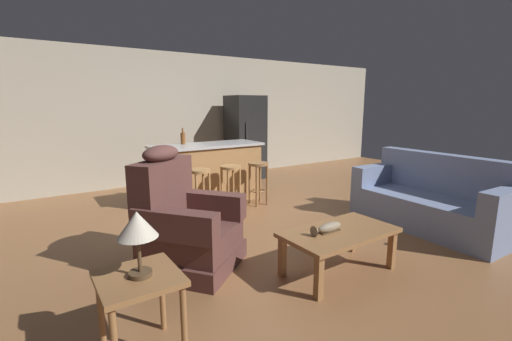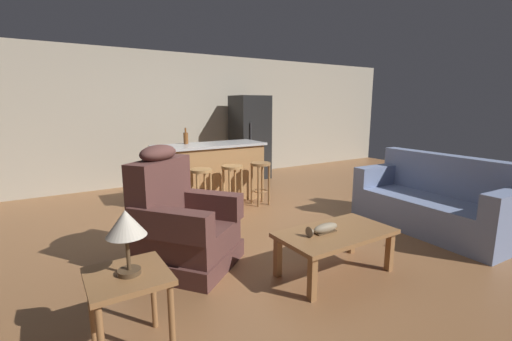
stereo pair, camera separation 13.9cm
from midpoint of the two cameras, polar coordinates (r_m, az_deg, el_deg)
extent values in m
plane|color=brown|center=(4.67, 0.41, -8.85)|extent=(12.00, 12.00, 0.00)
cube|color=#A89E89|center=(7.23, -13.19, 8.47)|extent=(12.00, 0.05, 2.60)
cube|color=olive|center=(3.35, 14.30, -10.11)|extent=(1.10, 0.60, 0.04)
cube|color=olive|center=(2.96, 10.75, -17.33)|extent=(0.06, 0.06, 0.38)
cube|color=olive|center=(3.64, 22.41, -12.40)|extent=(0.06, 0.06, 0.38)
cube|color=olive|center=(3.29, 4.89, -14.16)|extent=(0.06, 0.06, 0.38)
cube|color=olive|center=(3.91, 16.62, -10.37)|extent=(0.06, 0.06, 0.38)
cube|color=#4C3823|center=(3.28, 12.71, -9.97)|extent=(0.22, 0.07, 0.01)
ellipsoid|color=gray|center=(3.27, 12.74, -9.33)|extent=(0.28, 0.09, 0.09)
cone|color=gray|center=(3.16, 10.51, -9.98)|extent=(0.06, 0.10, 0.10)
cube|color=#707FA3|center=(5.00, 27.72, -7.60)|extent=(0.92, 1.93, 0.20)
cube|color=#707FA3|center=(4.94, 27.93, -5.28)|extent=(0.92, 1.93, 0.22)
cube|color=#707FA3|center=(5.13, 30.23, -0.68)|extent=(0.28, 1.91, 0.52)
cube|color=#707FA3|center=(4.51, 37.35, -4.46)|extent=(0.85, 0.23, 0.28)
cube|color=#707FA3|center=(5.36, 20.53, -0.72)|extent=(0.85, 0.23, 0.28)
cube|color=brown|center=(3.56, -9.92, -14.02)|extent=(1.18, 1.18, 0.18)
cube|color=brown|center=(3.48, -10.04, -10.88)|extent=(1.09, 1.09, 0.24)
cube|color=brown|center=(3.50, -14.57, -3.37)|extent=(0.74, 0.66, 0.64)
ellipsoid|color=brown|center=(3.42, -14.88, 2.81)|extent=(0.53, 0.49, 0.16)
cube|color=brown|center=(3.66, -7.34, -5.53)|extent=(0.63, 0.74, 0.26)
cube|color=brown|center=(3.12, -12.90, -8.71)|extent=(0.63, 0.74, 0.26)
cube|color=olive|center=(2.32, -18.96, -16.35)|extent=(0.48, 0.48, 0.04)
cylinder|color=olive|center=(2.35, -12.06, -23.65)|extent=(0.04, 0.04, 0.52)
cylinder|color=olive|center=(2.61, -24.21, -20.60)|extent=(0.04, 0.04, 0.52)
cylinder|color=olive|center=(2.67, -15.21, -19.16)|extent=(0.04, 0.04, 0.52)
cylinder|color=#4C3823|center=(2.30, -18.68, -15.70)|extent=(0.14, 0.14, 0.03)
cylinder|color=#4C3823|center=(2.25, -18.88, -12.84)|extent=(0.02, 0.02, 0.22)
cone|color=beige|center=(2.18, -19.19, -8.26)|extent=(0.24, 0.24, 0.16)
cube|color=#9E7042|center=(5.69, -6.93, -0.53)|extent=(1.71, 0.63, 0.91)
cube|color=#B2B2B2|center=(5.61, -7.04, 4.23)|extent=(1.80, 0.70, 0.04)
cylinder|color=#A87A47|center=(4.91, -8.39, 0.03)|extent=(0.32, 0.32, 0.04)
torus|color=#A87A47|center=(5.01, -8.25, -4.92)|extent=(0.23, 0.23, 0.02)
cylinder|color=#A87A47|center=(4.86, -8.88, -4.22)|extent=(0.04, 0.04, 0.64)
cylinder|color=#A87A47|center=(4.94, -6.75, -3.92)|extent=(0.04, 0.04, 0.64)
cylinder|color=#A87A47|center=(5.04, -9.79, -3.70)|extent=(0.04, 0.04, 0.64)
cylinder|color=#A87A47|center=(5.11, -7.72, -3.42)|extent=(0.04, 0.04, 0.64)
cylinder|color=#A87A47|center=(5.13, -3.23, 0.60)|extent=(0.32, 0.32, 0.04)
torus|color=#A87A47|center=(5.23, -3.18, -4.15)|extent=(0.23, 0.23, 0.02)
cylinder|color=#A87A47|center=(5.07, -3.63, -3.46)|extent=(0.04, 0.04, 0.64)
cylinder|color=#A87A47|center=(5.17, -1.68, -3.17)|extent=(0.04, 0.04, 0.64)
cylinder|color=#A87A47|center=(5.24, -4.68, -2.99)|extent=(0.04, 0.04, 0.64)
cylinder|color=#A87A47|center=(5.33, -2.77, -2.72)|extent=(0.04, 0.04, 0.64)
cylinder|color=olive|center=(5.39, 1.48, 1.12)|extent=(0.32, 0.32, 0.04)
torus|color=olive|center=(5.48, 1.45, -3.41)|extent=(0.23, 0.23, 0.02)
cylinder|color=olive|center=(5.32, 1.16, -2.74)|extent=(0.04, 0.04, 0.64)
cylinder|color=olive|center=(5.43, 2.92, -2.47)|extent=(0.04, 0.04, 0.64)
cylinder|color=olive|center=(5.49, 0.01, -2.32)|extent=(0.04, 0.04, 0.64)
cylinder|color=olive|center=(5.59, 1.74, -2.07)|extent=(0.04, 0.04, 0.64)
cube|color=black|center=(7.38, -0.49, 5.53)|extent=(0.70, 0.66, 1.76)
cylinder|color=#333338|center=(6.97, -0.32, 5.94)|extent=(0.02, 0.02, 0.50)
cylinder|color=brown|center=(5.65, -10.93, 5.29)|extent=(0.07, 0.07, 0.18)
cylinder|color=brown|center=(5.64, -10.98, 6.61)|extent=(0.03, 0.03, 0.08)
camera|label=1|loc=(0.07, -89.09, 0.18)|focal=24.00mm
camera|label=2|loc=(0.07, 90.91, -0.18)|focal=24.00mm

